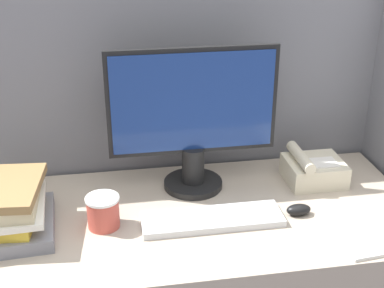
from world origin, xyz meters
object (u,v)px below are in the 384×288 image
object	(u,v)px
coffee_cup	(103,212)
desk_telephone	(313,170)
keyboard	(212,219)
mouse	(299,210)
book_stack	(8,208)
monitor	(193,121)

from	to	relation	value
coffee_cup	desk_telephone	bearing A→B (deg)	12.90
keyboard	coffee_cup	bearing A→B (deg)	174.21
mouse	desk_telephone	size ratio (longest dim) A/B	0.40
keyboard	book_stack	distance (m)	0.57
monitor	coffee_cup	size ratio (longest dim) A/B	5.48
mouse	coffee_cup	distance (m)	0.57
book_stack	desk_telephone	bearing A→B (deg)	8.31
monitor	coffee_cup	world-z (taller)	monitor
monitor	book_stack	bearing A→B (deg)	-162.79
monitor	book_stack	distance (m)	0.59
monitor	desk_telephone	world-z (taller)	monitor
coffee_cup	desk_telephone	distance (m)	0.70
keyboard	desk_telephone	distance (m)	0.42
monitor	keyboard	size ratio (longest dim) A/B	1.29
keyboard	desk_telephone	world-z (taller)	desk_telephone
mouse	book_stack	world-z (taller)	book_stack
monitor	book_stack	size ratio (longest dim) A/B	1.83
mouse	coffee_cup	world-z (taller)	coffee_cup
book_stack	keyboard	bearing A→B (deg)	-5.07
monitor	book_stack	xyz separation A→B (m)	(-0.55, -0.17, -0.16)
monitor	desk_telephone	xyz separation A→B (m)	(0.39, -0.03, -0.19)
monitor	mouse	xyz separation A→B (m)	(0.28, -0.22, -0.21)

